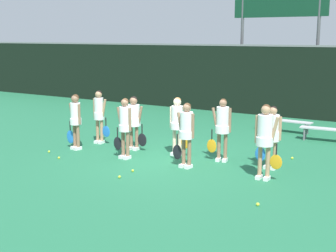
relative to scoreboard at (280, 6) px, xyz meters
name	(u,v)px	position (x,y,z in m)	size (l,w,h in m)	color
ground_plane	(166,158)	(0.05, -9.52, -4.64)	(140.00, 140.00, 0.00)	#216642
fence_windscreen	(269,80)	(0.05, -1.18, -3.12)	(60.00, 0.08, 3.01)	black
scoreboard	(280,6)	(0.00, 0.00, 0.00)	(4.16, 0.15, 5.92)	#515156
bench_courtside	(327,130)	(3.39, -5.00, -4.26)	(1.70, 0.46, 0.44)	#B2B2B7
bench_far	(284,122)	(1.74, -4.21, -4.26)	(1.99, 0.49, 0.43)	#B2B2B7
player_0	(75,117)	(-2.82, -10.00, -3.65)	(0.63, 0.34, 1.67)	#8C664C
player_1	(125,123)	(-0.92, -10.09, -3.64)	(0.63, 0.35, 1.70)	#8C664C
player_2	(186,130)	(0.98, -10.01, -3.63)	(0.65, 0.38, 1.70)	#8C664C
player_3	(265,135)	(3.06, -9.94, -3.55)	(0.70, 0.41, 1.81)	tan
player_4	(99,113)	(-2.74, -8.99, -3.65)	(0.62, 0.33, 1.69)	tan
player_5	(134,118)	(-1.30, -9.12, -3.68)	(0.70, 0.41, 1.62)	#8C664C
player_6	(177,121)	(0.15, -9.04, -3.64)	(0.66, 0.37, 1.67)	beige
player_7	(222,124)	(1.50, -8.95, -3.62)	(0.65, 0.39, 1.72)	#8C664C
player_8	(272,132)	(2.90, -8.97, -3.68)	(0.68, 0.40, 1.64)	tan
tennis_ball_0	(100,139)	(-3.05, -8.60, -4.61)	(0.06, 0.06, 0.06)	#CCE033
tennis_ball_1	(133,171)	(0.03, -11.07, -4.61)	(0.07, 0.07, 0.07)	#CCE033
tennis_ball_2	(258,204)	(3.59, -11.71, -4.60)	(0.07, 0.07, 0.07)	#CCE033
tennis_ball_3	(123,142)	(-2.11, -8.63, -4.61)	(0.07, 0.07, 0.07)	#CCE033
tennis_ball_4	(119,177)	(0.06, -11.67, -4.61)	(0.07, 0.07, 0.07)	#CCE033
tennis_ball_5	(49,152)	(-3.22, -10.74, -4.61)	(0.06, 0.06, 0.06)	#CCE033
tennis_ball_6	(59,158)	(-2.47, -11.11, -4.61)	(0.06, 0.06, 0.06)	#CCE033
tennis_ball_7	(292,158)	(3.10, -7.76, -4.61)	(0.07, 0.07, 0.07)	#CCE033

